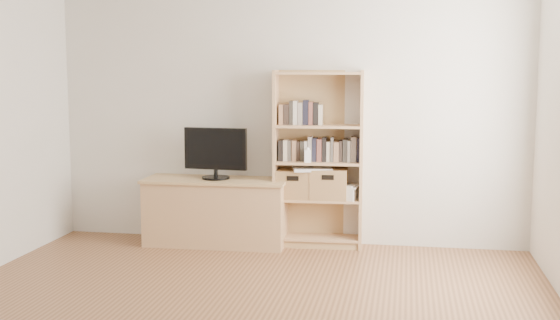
% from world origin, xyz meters
% --- Properties ---
extents(back_wall, '(4.50, 0.02, 2.60)m').
position_xyz_m(back_wall, '(0.00, 2.50, 1.30)').
color(back_wall, beige).
rests_on(back_wall, floor).
extents(tv_stand, '(1.33, 0.52, 0.61)m').
position_xyz_m(tv_stand, '(-0.65, 2.25, 0.30)').
color(tv_stand, tan).
rests_on(tv_stand, floor).
extents(bookshelf, '(0.84, 0.34, 1.65)m').
position_xyz_m(bookshelf, '(0.31, 2.35, 0.83)').
color(bookshelf, tan).
rests_on(bookshelf, floor).
extents(television, '(0.61, 0.10, 0.48)m').
position_xyz_m(television, '(-0.65, 2.25, 0.87)').
color(television, black).
rests_on(television, tv_stand).
extents(books_row_mid, '(0.87, 0.22, 0.23)m').
position_xyz_m(books_row_mid, '(0.31, 2.37, 0.92)').
color(books_row_mid, black).
rests_on(books_row_mid, bookshelf).
extents(books_row_upper, '(0.40, 0.17, 0.21)m').
position_xyz_m(books_row_upper, '(0.13, 2.36, 1.25)').
color(books_row_upper, black).
rests_on(books_row_upper, bookshelf).
extents(baby_monitor, '(0.07, 0.05, 0.11)m').
position_xyz_m(baby_monitor, '(0.22, 2.26, 0.86)').
color(baby_monitor, white).
rests_on(baby_monitor, bookshelf).
extents(basket_left, '(0.33, 0.27, 0.26)m').
position_xyz_m(basket_left, '(0.09, 2.34, 0.59)').
color(basket_left, olive).
rests_on(basket_left, bookshelf).
extents(basket_right, '(0.35, 0.29, 0.28)m').
position_xyz_m(basket_right, '(0.41, 2.35, 0.60)').
color(basket_right, olive).
rests_on(basket_right, bookshelf).
extents(laptop, '(0.41, 0.33, 0.03)m').
position_xyz_m(laptop, '(0.26, 2.33, 0.74)').
color(laptop, white).
rests_on(laptop, basket_left).
extents(magazine_stack, '(0.22, 0.28, 0.11)m').
position_xyz_m(magazine_stack, '(0.59, 2.36, 0.52)').
color(magazine_stack, beige).
rests_on(magazine_stack, bookshelf).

